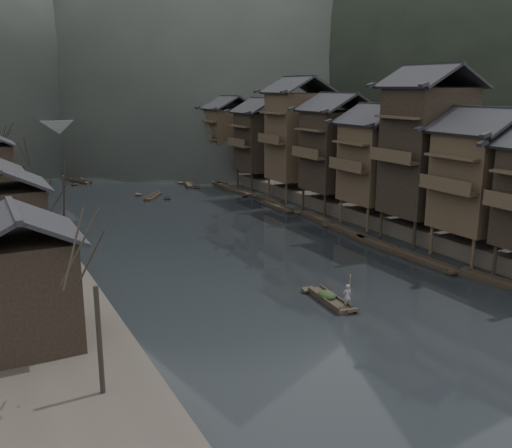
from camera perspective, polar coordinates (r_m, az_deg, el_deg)
water at (r=44.57m, az=4.92°, el=-5.81°), size 300.00×300.00×0.00m
right_bank at (r=95.92m, az=10.15°, el=5.07°), size 40.00×200.00×1.80m
stilt_houses at (r=67.93m, az=8.97°, el=8.53°), size 9.00×67.60×17.06m
bare_trees at (r=58.98m, az=-21.56°, el=4.85°), size 3.97×75.44×7.94m
moored_sampans at (r=70.25m, az=2.96°, el=1.61°), size 2.93×67.03×0.47m
midriver_boats at (r=94.25m, az=-13.71°, el=4.32°), size 17.06×42.14×0.45m
stone_bridge at (r=110.33m, az=-15.33°, el=8.10°), size 40.00×6.00×9.00m
hero_sampan at (r=40.67m, az=7.31°, el=-7.51°), size 1.60×5.36×0.44m
cargo_heap at (r=40.64m, az=7.11°, el=-6.63°), size 1.17×1.53×0.70m
boatman at (r=38.99m, az=9.12°, el=-6.82°), size 0.67×0.49×1.69m
bamboo_pole at (r=38.31m, az=9.50°, el=-3.26°), size 1.53×1.96×3.31m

